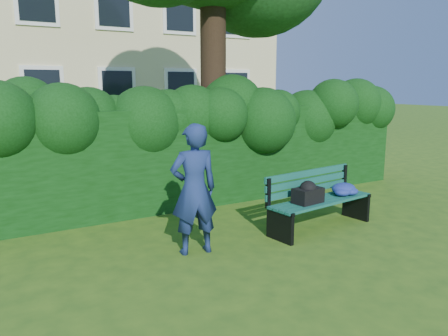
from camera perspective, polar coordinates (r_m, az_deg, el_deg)
ground at (r=6.47m, az=2.71°, el=-9.17°), size 80.00×80.00×0.00m
hedge at (r=8.12m, az=-5.70°, el=1.49°), size 10.00×1.00×1.80m
park_bench at (r=6.98m, az=12.73°, el=-3.63°), size 1.92×0.79×0.89m
man_reading at (r=5.71m, az=-3.94°, el=-2.82°), size 0.68×0.49×1.73m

